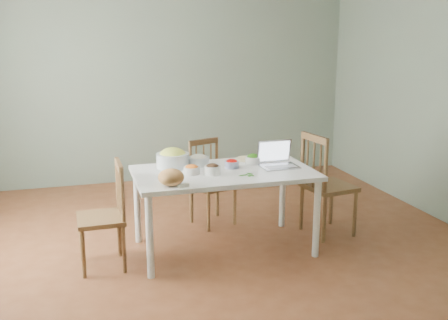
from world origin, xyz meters
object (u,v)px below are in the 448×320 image
object	(u,v)px
dining_table	(224,210)
chair_far	(213,183)
laptop	(280,155)
bowl_squash	(173,158)
bread_boule	(171,177)
chair_left	(100,216)
chair_right	(329,184)

from	to	relation	value
dining_table	chair_far	bearing A→B (deg)	83.42
dining_table	laptop	distance (m)	0.72
dining_table	bowl_squash	size ratio (longest dim) A/B	5.31
bread_boule	laptop	xyz separation A→B (m)	(1.06, 0.29, 0.05)
chair_left	bread_boule	bearing A→B (deg)	65.20
chair_far	bowl_squash	size ratio (longest dim) A/B	2.92
bread_boule	chair_right	bearing A→B (deg)	13.82
chair_far	chair_left	xyz separation A→B (m)	(-1.17, -0.73, 0.02)
bowl_squash	laptop	bearing A→B (deg)	-16.97
dining_table	chair_far	xyz separation A→B (m)	(0.08, 0.66, 0.06)
dining_table	bread_boule	distance (m)	0.76
chair_right	bread_boule	world-z (taller)	chair_right
chair_right	laptop	size ratio (longest dim) A/B	3.05
chair_far	chair_right	world-z (taller)	chair_right
chair_left	chair_far	bearing A→B (deg)	120.83
chair_far	laptop	xyz separation A→B (m)	(0.45, -0.68, 0.42)
chair_far	bowl_squash	distance (m)	0.74
chair_left	bowl_squash	xyz separation A→B (m)	(0.69, 0.33, 0.38)
chair_left	bread_boule	xyz separation A→B (m)	(0.56, -0.25, 0.36)
dining_table	bowl_squash	distance (m)	0.67
chair_far	chair_right	size ratio (longest dim) A/B	0.86
bread_boule	bowl_squash	size ratio (longest dim) A/B	0.71
bowl_squash	laptop	world-z (taller)	laptop
chair_right	laptop	distance (m)	0.68
laptop	chair_right	bearing A→B (deg)	10.23
laptop	chair_far	bearing A→B (deg)	122.42
dining_table	chair_right	world-z (taller)	chair_right
chair_left	bowl_squash	distance (m)	0.85
bread_boule	bowl_squash	world-z (taller)	bowl_squash
chair_far	laptop	size ratio (longest dim) A/B	2.64
chair_left	bowl_squash	world-z (taller)	bowl_squash
chair_far	bread_boule	bearing A→B (deg)	-141.92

